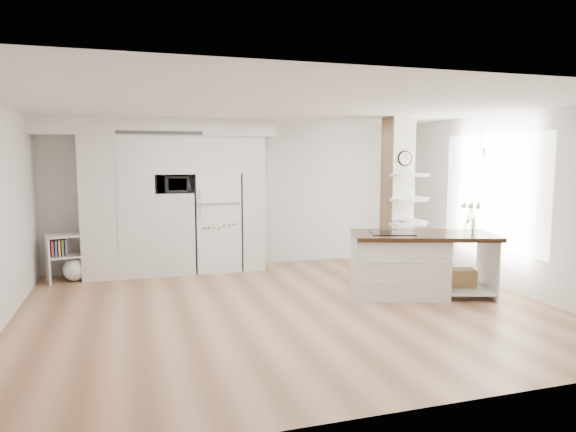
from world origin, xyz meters
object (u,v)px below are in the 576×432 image
at_px(kitchen_island, 406,263).
at_px(bookshelf, 71,261).
at_px(floor_plant_a, 404,280).
at_px(refrigerator, 216,222).

distance_m(kitchen_island, bookshelf, 5.40).
distance_m(bookshelf, floor_plant_a, 5.38).
bearing_deg(bookshelf, floor_plant_a, -41.70).
bearing_deg(refrigerator, floor_plant_a, -47.23).
bearing_deg(refrigerator, kitchen_island, -46.49).
xyz_separation_m(kitchen_island, floor_plant_a, (-0.04, -0.02, -0.26)).
xyz_separation_m(bookshelf, floor_plant_a, (4.82, -2.39, -0.11)).
height_order(kitchen_island, bookshelf, kitchen_island).
height_order(kitchen_island, floor_plant_a, kitchen_island).
relative_size(refrigerator, bookshelf, 2.23).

